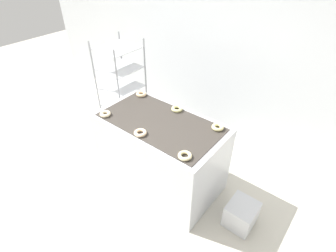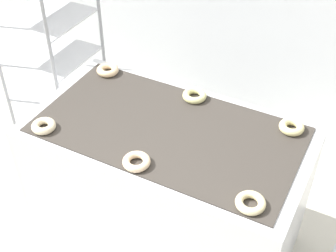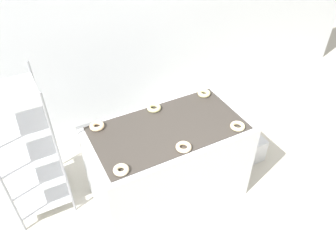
# 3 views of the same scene
# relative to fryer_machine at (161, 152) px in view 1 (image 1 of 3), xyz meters

# --- Properties ---
(ground_plane) EXTENTS (14.00, 14.00, 0.00)m
(ground_plane) POSITION_rel_fryer_machine_xyz_m (-0.00, -0.67, -0.48)
(ground_plane) COLOR beige
(wall_back) EXTENTS (8.00, 0.05, 2.80)m
(wall_back) POSITION_rel_fryer_machine_xyz_m (-0.00, 1.45, 0.92)
(wall_back) COLOR silver
(wall_back) RESTS_ON ground_plane
(fryer_machine) EXTENTS (1.52, 0.85, 0.95)m
(fryer_machine) POSITION_rel_fryer_machine_xyz_m (0.00, 0.00, 0.00)
(fryer_machine) COLOR silver
(fryer_machine) RESTS_ON ground_plane
(baking_rack_cart) EXTENTS (0.54, 0.58, 1.51)m
(baking_rack_cart) POSITION_rel_fryer_machine_xyz_m (-1.24, 0.54, 0.29)
(baking_rack_cart) COLOR gray
(baking_rack_cart) RESTS_ON ground_plane
(glaze_bin) EXTENTS (0.31, 0.34, 0.30)m
(glaze_bin) POSITION_rel_fryer_machine_xyz_m (1.14, 0.05, -0.33)
(glaze_bin) COLOR silver
(glaze_bin) RESTS_ON ground_plane
(donut_near_left) EXTENTS (0.13, 0.13, 0.04)m
(donut_near_left) POSITION_rel_fryer_machine_xyz_m (-0.59, -0.31, 0.50)
(donut_near_left) COLOR beige
(donut_near_left) RESTS_ON fryer_machine
(donut_near_center) EXTENTS (0.14, 0.14, 0.04)m
(donut_near_center) POSITION_rel_fryer_machine_xyz_m (-0.01, -0.31, 0.50)
(donut_near_center) COLOR beige
(donut_near_center) RESTS_ON fryer_machine
(donut_near_right) EXTENTS (0.14, 0.14, 0.04)m
(donut_near_right) POSITION_rel_fryer_machine_xyz_m (0.57, -0.30, 0.50)
(donut_near_right) COLOR beige
(donut_near_right) RESTS_ON fryer_machine
(donut_far_left) EXTENTS (0.14, 0.14, 0.04)m
(donut_far_left) POSITION_rel_fryer_machine_xyz_m (-0.58, 0.31, 0.50)
(donut_far_left) COLOR beige
(donut_far_left) RESTS_ON fryer_machine
(donut_far_center) EXTENTS (0.14, 0.14, 0.04)m
(donut_far_center) POSITION_rel_fryer_machine_xyz_m (0.01, 0.32, 0.50)
(donut_far_center) COLOR beige
(donut_far_center) RESTS_ON fryer_machine
(donut_far_right) EXTENTS (0.13, 0.13, 0.04)m
(donut_far_right) POSITION_rel_fryer_machine_xyz_m (0.59, 0.30, 0.50)
(donut_far_right) COLOR beige
(donut_far_right) RESTS_ON fryer_machine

